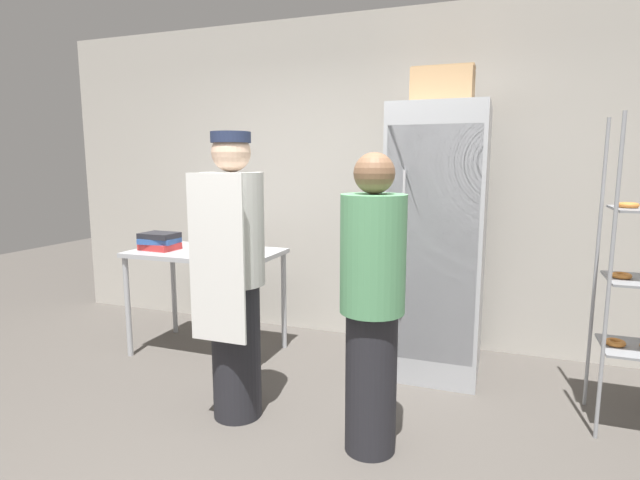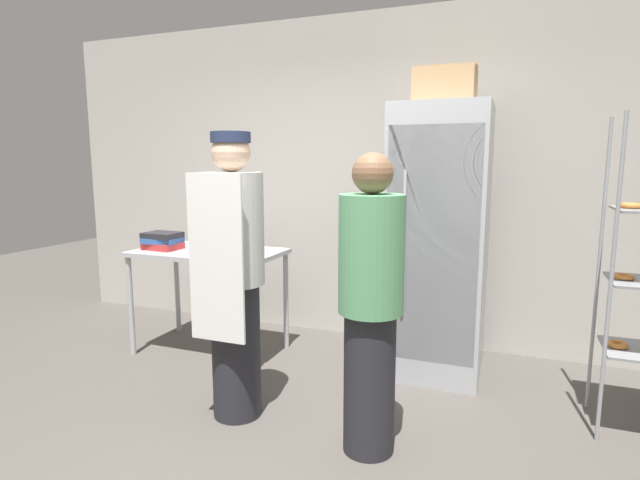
# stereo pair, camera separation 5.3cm
# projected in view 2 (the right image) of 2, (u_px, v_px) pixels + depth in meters

# --- Properties ---
(ground_plane) EXTENTS (14.00, 14.00, 0.00)m
(ground_plane) POSITION_uv_depth(u_px,v_px,m) (263.00, 471.00, 2.57)
(ground_plane) COLOR #4C4742
(back_wall) EXTENTS (6.40, 0.12, 2.83)m
(back_wall) POSITION_uv_depth(u_px,v_px,m) (377.00, 181.00, 4.39)
(back_wall) COLOR #B7B2A8
(back_wall) RESTS_ON ground_plane
(refrigerator) EXTENTS (0.67, 0.77, 1.98)m
(refrigerator) POSITION_uv_depth(u_px,v_px,m) (439.00, 242.00, 3.69)
(refrigerator) COLOR #ADAFB5
(refrigerator) RESTS_ON ground_plane
(prep_counter) EXTENTS (1.19, 0.69, 0.86)m
(prep_counter) POSITION_uv_depth(u_px,v_px,m) (208.00, 262.00, 4.10)
(prep_counter) COLOR #ADAFB5
(prep_counter) RESTS_ON ground_plane
(donut_box) EXTENTS (0.25, 0.21, 0.25)m
(donut_box) POSITION_uv_depth(u_px,v_px,m) (216.00, 246.00, 4.01)
(donut_box) COLOR silver
(donut_box) RESTS_ON prep_counter
(blender_pitcher) EXTENTS (0.13, 0.13, 0.30)m
(blender_pitcher) POSITION_uv_depth(u_px,v_px,m) (251.00, 235.00, 4.02)
(blender_pitcher) COLOR black
(blender_pitcher) RESTS_ON prep_counter
(binder_stack) EXTENTS (0.31, 0.24, 0.14)m
(binder_stack) POSITION_uv_depth(u_px,v_px,m) (163.00, 241.00, 4.13)
(binder_stack) COLOR #B72D2D
(binder_stack) RESTS_ON prep_counter
(cardboard_storage_box) EXTENTS (0.43, 0.34, 0.27)m
(cardboard_storage_box) POSITION_uv_depth(u_px,v_px,m) (445.00, 86.00, 3.55)
(cardboard_storage_box) COLOR tan
(cardboard_storage_box) RESTS_ON refrigerator
(person_baker) EXTENTS (0.37, 0.39, 1.75)m
(person_baker) POSITION_uv_depth(u_px,v_px,m) (234.00, 273.00, 3.01)
(person_baker) COLOR #232328
(person_baker) RESTS_ON ground_plane
(person_customer) EXTENTS (0.35, 0.35, 1.63)m
(person_customer) POSITION_uv_depth(u_px,v_px,m) (370.00, 304.00, 2.64)
(person_customer) COLOR #232328
(person_customer) RESTS_ON ground_plane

